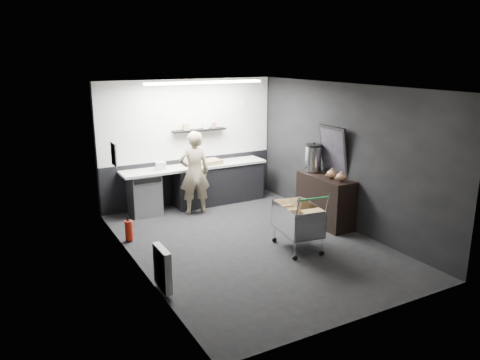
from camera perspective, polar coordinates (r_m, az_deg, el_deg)
floor at (r=8.26m, az=1.42°, el=-7.71°), size 5.50×5.50×0.00m
ceiling at (r=7.63m, az=1.55°, el=11.33°), size 5.50×5.50×0.00m
wall_back at (r=10.26m, az=-6.26°, el=4.60°), size 5.50×0.00×5.50m
wall_front at (r=5.72m, az=15.45°, el=-4.33°), size 5.50×0.00×5.50m
wall_left at (r=7.08m, az=-12.67°, el=-0.44°), size 0.00×5.50×5.50m
wall_right at (r=8.98m, az=12.60°, el=2.84°), size 0.00×5.50×5.50m
kitchen_wall_panel at (r=10.16m, az=-6.30°, el=7.36°), size 3.95×0.02×1.70m
dado_panel at (r=10.43m, az=-6.09°, el=-0.01°), size 3.95×0.02×1.00m
floating_shelf at (r=10.17m, az=-4.98°, el=6.09°), size 1.20×0.22×0.04m
wall_clock at (r=10.72m, az=0.69°, el=9.46°), size 0.20×0.03×0.20m
poster at (r=8.26m, az=-15.16°, el=3.04°), size 0.02×0.30×0.40m
poster_red_band at (r=8.25m, az=-15.16°, el=3.52°), size 0.02×0.22×0.10m
radiator at (r=6.63m, az=-9.44°, el=-10.58°), size 0.10×0.50×0.60m
ceiling_strip at (r=9.28m, az=-4.32°, el=11.77°), size 2.40×0.20×0.04m
prep_counter at (r=10.21m, az=-4.71°, el=-0.55°), size 3.20×0.61×0.90m
person at (r=9.57m, az=-5.58°, el=0.88°), size 0.69×0.51×1.73m
shopping_cart at (r=7.92m, az=7.06°, el=-4.98°), size 0.69×1.02×1.05m
sideboard at (r=9.17m, az=10.30°, el=-1.62°), size 0.54×1.27×1.90m
fire_extinguisher at (r=8.50m, az=-13.40°, el=-5.91°), size 0.13×0.13×0.44m
cardboard_box at (r=10.12m, az=-3.76°, el=2.19°), size 0.53×0.43×0.10m
pink_tub at (r=9.97m, az=-6.34°, el=2.21°), size 0.19×0.19×0.19m
white_container at (r=9.71m, az=-9.63°, el=1.68°), size 0.20×0.16×0.17m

